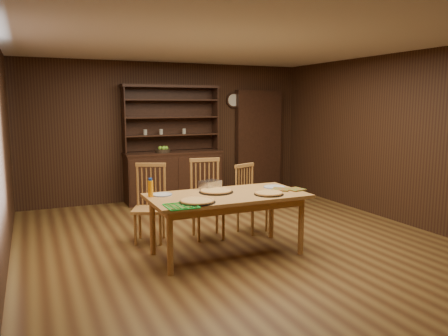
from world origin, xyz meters
name	(u,v)px	position (x,y,z in m)	size (l,w,h in m)	color
floor	(236,242)	(0.00, 0.00, 0.00)	(6.00, 6.00, 0.00)	brown
room_shell	(236,124)	(0.00, 0.00, 1.58)	(6.00, 6.00, 6.00)	silver
china_hutch	(173,170)	(0.00, 2.75, 0.60)	(1.84, 0.52, 2.17)	black
doorway	(258,142)	(1.90, 2.90, 1.05)	(1.00, 0.18, 2.10)	black
wall_clock	(233,100)	(1.35, 2.96, 1.90)	(0.30, 0.05, 0.30)	black
dining_table	(227,201)	(-0.31, -0.40, 0.67)	(1.89, 0.94, 0.75)	#B88540
chair_left	(150,200)	(-1.02, 0.53, 0.55)	(0.56, 0.55, 1.04)	#A87A39
chair_center	(207,196)	(-0.26, 0.39, 0.58)	(0.50, 0.48, 1.09)	#A87A39
chair_right	(249,196)	(0.39, 0.39, 0.51)	(0.51, 0.49, 0.97)	#A87A39
pizza_left	(197,201)	(-0.79, -0.67, 0.77)	(0.40, 0.40, 0.04)	black
pizza_right	(269,193)	(0.14, -0.62, 0.77)	(0.36, 0.36, 0.04)	black
pizza_center	(216,191)	(-0.39, -0.24, 0.77)	(0.42, 0.42, 0.04)	black
cooling_rack	(181,206)	(-1.02, -0.78, 0.76)	(0.32, 0.32, 0.01)	green
plate_left	(162,195)	(-1.04, -0.14, 0.76)	(0.24, 0.24, 0.02)	beige
plate_right	(274,187)	(0.43, -0.27, 0.76)	(0.28, 0.28, 0.02)	beige
foil_dish	(210,184)	(-0.36, 0.03, 0.80)	(0.26, 0.19, 0.10)	silver
juice_bottle	(151,188)	(-1.19, -0.16, 0.85)	(0.06, 0.06, 0.22)	#FF980D
pot_holder_a	(295,189)	(0.59, -0.51, 0.76)	(0.21, 0.21, 0.02)	#A02212
pot_holder_b	(281,189)	(0.42, -0.43, 0.76)	(0.21, 0.21, 0.02)	#A02212
fruit_bowl	(163,150)	(-0.21, 2.69, 0.98)	(0.28, 0.28, 0.12)	black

